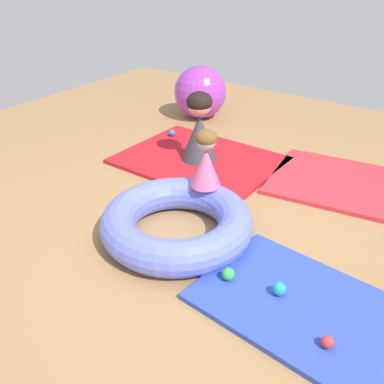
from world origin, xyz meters
name	(u,v)px	position (x,y,z in m)	size (l,w,h in m)	color
ground_plane	(193,242)	(0.00, 0.00, 0.00)	(8.00, 8.00, 0.00)	#9E7549
gym_mat_near_left	(343,327)	(1.25, -0.21, 0.02)	(1.84, 0.91, 0.04)	#2D47B7
gym_mat_center_rear	(375,190)	(0.91, 1.63, 0.02)	(1.89, 1.07, 0.04)	red
gym_mat_far_left	(199,160)	(-0.79, 1.20, 0.02)	(1.59, 1.25, 0.04)	#B21923
inflatable_cushion	(177,222)	(-0.14, -0.02, 0.14)	(1.19, 1.19, 0.27)	#6070E5
child_in_pink	(206,159)	(-0.17, 0.40, 0.51)	(0.36, 0.36, 0.49)	#E5608E
adult_seated	(199,127)	(-0.79, 1.20, 0.39)	(0.52, 0.52, 0.72)	#383842
play_ball_green	(228,274)	(0.47, -0.26, 0.08)	(0.09, 0.09, 0.09)	green
play_ball_red	(327,342)	(1.23, -0.42, 0.08)	(0.07, 0.07, 0.07)	red
play_ball_teal	(279,289)	(0.82, -0.19, 0.08)	(0.09, 0.09, 0.09)	teal
play_ball_blue	(172,133)	(-1.41, 1.53, 0.08)	(0.08, 0.08, 0.08)	blue
exercise_ball_large	(200,92)	(-1.58, 2.35, 0.34)	(0.68, 0.68, 0.68)	purple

